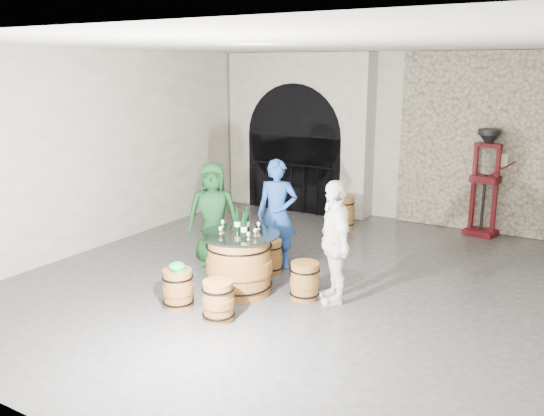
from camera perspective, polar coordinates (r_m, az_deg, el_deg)
The scene contains 29 objects.
ground at distance 8.18m, azimuth 1.84°, elevation -7.13°, with size 8.00×8.00×0.00m, color #313134.
wall_back at distance 11.38m, azimuth 11.84°, elevation 6.89°, with size 8.00×8.00×0.00m, color beige.
wall_front at distance 4.76m, azimuth -22.21°, elevation -3.49°, with size 8.00×8.00×0.00m, color beige.
wall_left at distance 9.91m, azimuth -16.14°, elevation 5.62°, with size 8.00×8.00×0.00m, color beige.
ceiling at distance 7.64m, azimuth 2.04°, elevation 15.89°, with size 8.00×8.00×0.00m, color beige.
stone_facing_panel at distance 10.87m, azimuth 20.75°, elevation 5.96°, with size 3.20×0.12×3.18m, color #A9A087.
arched_opening at distance 11.90m, azimuth 2.68°, elevation 7.37°, with size 3.10×0.60×3.19m.
barrel_table at distance 7.62m, azimuth -3.26°, elevation -5.51°, with size 1.06×1.06×0.82m.
barrel_stool_left at distance 8.47m, azimuth -5.10°, elevation -4.70°, with size 0.39×0.39×0.49m.
barrel_stool_far at distance 8.40m, azimuth -0.26°, elevation -4.79°, with size 0.39×0.39×0.49m.
barrel_stool_right at distance 7.49m, azimuth 3.26°, elevation -7.21°, with size 0.39×0.39×0.49m.
barrel_stool_near_right at distance 6.90m, azimuth -5.34°, elevation -9.14°, with size 0.39×0.39×0.49m.
barrel_stool_near_left at distance 7.32m, azimuth -9.30°, elevation -7.88°, with size 0.39×0.39×0.49m.
green_cap at distance 7.22m, azimuth -9.38°, elevation -5.74°, with size 0.25×0.20×0.11m.
person_green at distance 8.65m, azimuth -5.85°, elevation -0.59°, with size 0.76×0.50×1.56m, color #103B19.
person_blue at distance 8.46m, azimuth 0.51°, elevation -0.63°, with size 0.59×0.39×1.62m, color #1B4296.
person_white at distance 7.25m, azimuth 6.20°, elevation -3.36°, with size 0.93×0.39×1.58m, color white.
wine_bottle_left at distance 7.56m, azimuth -3.46°, elevation -1.36°, with size 0.08×0.08×0.32m.
wine_bottle_center at distance 7.31m, azimuth -2.79°, elevation -1.88°, with size 0.08×0.08×0.32m.
wine_bottle_right at distance 7.56m, azimuth -2.55°, elevation -1.35°, with size 0.08×0.08×0.32m.
tasting_glass_a at distance 7.48m, azimuth -5.12°, elevation -2.20°, with size 0.05×0.05×0.10m, color #C06D25, non-canonical shape.
tasting_glass_b at distance 7.37m, azimuth -1.68°, elevation -2.41°, with size 0.05×0.05×0.10m, color #C06D25, non-canonical shape.
tasting_glass_c at distance 7.83m, azimuth -3.40°, elevation -1.43°, with size 0.05×0.05×0.10m, color #C06D25, non-canonical shape.
tasting_glass_d at distance 7.66m, azimuth -1.34°, elevation -1.76°, with size 0.05×0.05×0.10m, color #C06D25, non-canonical shape.
tasting_glass_e at distance 7.21m, azimuth -2.36°, elevation -2.78°, with size 0.05×0.05×0.10m, color #C06D25, non-canonical shape.
tasting_glass_f at distance 7.80m, azimuth -4.92°, elevation -1.53°, with size 0.05×0.05×0.10m, color #C06D25, non-canonical shape.
side_barrel at distance 10.73m, azimuth 7.02°, elevation -0.42°, with size 0.45×0.45×0.60m.
corking_press at distance 10.69m, azimuth 20.42°, elevation 3.12°, with size 0.79×0.51×1.88m.
control_box at distance 10.78m, azimuth 21.86°, elevation 4.46°, with size 0.18×0.10×0.22m, color silver.
Camera 1 is at (3.69, -6.68, 2.94)m, focal length 38.00 mm.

